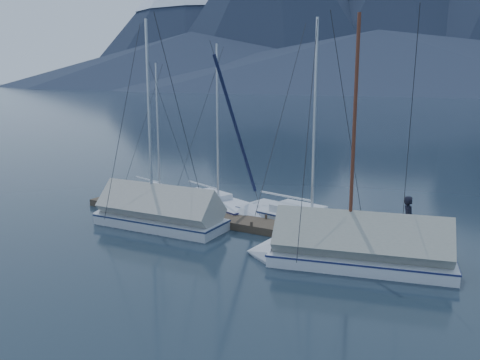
% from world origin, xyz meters
% --- Properties ---
extents(ground, '(1000.00, 1000.00, 0.00)m').
position_xyz_m(ground, '(0.00, 0.00, 0.00)').
color(ground, black).
rests_on(ground, ground).
extents(dock, '(18.00, 1.50, 0.54)m').
position_xyz_m(dock, '(0.00, 2.00, 0.11)').
color(dock, '#382D23').
rests_on(dock, ground).
extents(mooring_posts, '(15.12, 1.52, 0.35)m').
position_xyz_m(mooring_posts, '(-0.50, 2.00, 0.35)').
color(mooring_posts, '#382D23').
rests_on(mooring_posts, ground).
extents(sailboat_open_left, '(6.57, 3.47, 8.36)m').
position_xyz_m(sailboat_open_left, '(-6.32, 4.32, 0.15)').
color(sailboat_open_left, silver).
rests_on(sailboat_open_left, ground).
extents(sailboat_open_mid, '(7.29, 4.36, 9.32)m').
position_xyz_m(sailboat_open_mid, '(-2.16, 4.04, 0.16)').
color(sailboat_open_mid, silver).
rests_on(sailboat_open_mid, ground).
extents(sailboat_open_right, '(8.09, 3.82, 10.33)m').
position_xyz_m(sailboat_open_right, '(3.37, 3.71, 0.18)').
color(sailboat_open_right, silver).
rests_on(sailboat_open_right, ground).
extents(sailboat_covered_near, '(8.00, 4.02, 9.96)m').
position_xyz_m(sailboat_covered_near, '(5.82, -0.29, 0.50)').
color(sailboat_covered_near, silver).
rests_on(sailboat_covered_near, ground).
extents(sailboat_covered_far, '(7.40, 3.11, 10.24)m').
position_xyz_m(sailboat_covered_far, '(-3.70, -0.00, 0.50)').
color(sailboat_covered_far, silver).
rests_on(sailboat_covered_far, ground).
extents(person, '(0.64, 0.80, 1.92)m').
position_xyz_m(person, '(7.50, 2.33, 1.30)').
color(person, black).
rests_on(person, dock).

